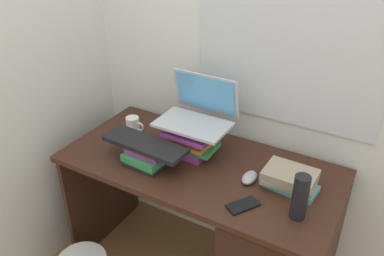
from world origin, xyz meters
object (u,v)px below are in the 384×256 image
object	(u,v)px
desk	(257,245)
mug	(133,125)
book_stack_keyboard_riser	(148,155)
keyboard	(145,144)
cell_phone	(243,205)
laptop	(198,111)
computer_mouse	(249,177)
water_bottle	(300,197)
book_stack_tall	(192,139)
book_stack_side	(290,179)

from	to	relation	value
desk	mug	distance (m)	0.89
book_stack_keyboard_riser	keyboard	distance (m)	0.06
book_stack_keyboard_riser	cell_phone	size ratio (longest dim) A/B	1.52
laptop	computer_mouse	bearing A→B (deg)	-20.65
mug	water_bottle	world-z (taller)	water_bottle
laptop	cell_phone	xyz separation A→B (m)	(0.38, -0.30, -0.20)
book_stack_tall	water_bottle	world-z (taller)	water_bottle
desk	water_bottle	distance (m)	0.49
book_stack_tall	book_stack_side	bearing A→B (deg)	-3.51
desk	cell_phone	xyz separation A→B (m)	(-0.03, -0.16, 0.35)
desk	keyboard	size ratio (longest dim) A/B	3.19
keyboard	book_stack_side	bearing A→B (deg)	16.50
cell_phone	book_stack_tall	bearing A→B (deg)	179.22
keyboard	laptop	bearing A→B (deg)	61.34
book_stack_side	water_bottle	bearing A→B (deg)	-62.69
book_stack_keyboard_riser	mug	bearing A→B (deg)	140.59
keyboard	computer_mouse	bearing A→B (deg)	16.30
book_stack_side	computer_mouse	bearing A→B (deg)	-165.82
desk	keyboard	distance (m)	0.73
book_stack_side	computer_mouse	distance (m)	0.18
keyboard	mug	bearing A→B (deg)	141.57
book_stack_side	laptop	size ratio (longest dim) A/B	0.70
book_stack_tall	water_bottle	xyz separation A→B (m)	(0.60, -0.20, 0.02)
book_stack_keyboard_riser	water_bottle	bearing A→B (deg)	-1.02
mug	keyboard	bearing A→B (deg)	-41.32
keyboard	water_bottle	world-z (taller)	water_bottle
computer_mouse	desk	bearing A→B (deg)	-11.91
laptop	keyboard	bearing A→B (deg)	-121.55
book_stack_keyboard_riser	book_stack_side	size ratio (longest dim) A/B	0.84
book_stack_side	keyboard	bearing A→B (deg)	-166.39
laptop	keyboard	world-z (taller)	laptop
book_stack_keyboard_riser	laptop	world-z (taller)	laptop
water_bottle	book_stack_tall	bearing A→B (deg)	161.65
water_bottle	cell_phone	size ratio (longest dim) A/B	1.46
book_stack_tall	mug	distance (m)	0.38
laptop	cell_phone	size ratio (longest dim) A/B	2.57
book_stack_side	laptop	world-z (taller)	laptop
book_stack_side	keyboard	size ratio (longest dim) A/B	0.58
book_stack_tall	laptop	distance (m)	0.14
book_stack_tall	computer_mouse	size ratio (longest dim) A/B	2.43
book_stack_tall	keyboard	distance (m)	0.24
book_stack_tall	book_stack_keyboard_riser	size ratio (longest dim) A/B	1.22
desk	water_bottle	bearing A→B (deg)	-30.56
desk	keyboard	world-z (taller)	keyboard
laptop	mug	world-z (taller)	laptop
keyboard	water_bottle	bearing A→B (deg)	2.34
book_stack_tall	cell_phone	size ratio (longest dim) A/B	1.86
desk	mug	xyz separation A→B (m)	(-0.79, 0.10, 0.39)
book_stack_tall	book_stack_side	xyz separation A→B (m)	(0.51, -0.03, -0.03)
book_stack_keyboard_riser	keyboard	size ratio (longest dim) A/B	0.49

